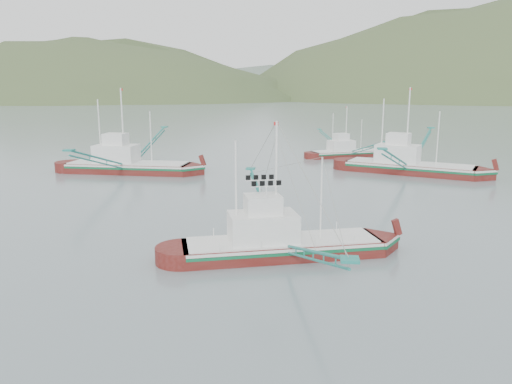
# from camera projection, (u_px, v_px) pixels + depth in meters

# --- Properties ---
(ground) EXTENTS (1200.00, 1200.00, 0.00)m
(ground) POSITION_uv_depth(u_px,v_px,m) (247.00, 257.00, 33.61)
(ground) COLOR slate
(ground) RESTS_ON ground
(main_boat) EXTENTS (13.83, 23.64, 9.80)m
(main_boat) POSITION_uv_depth(u_px,v_px,m) (280.00, 229.00, 33.44)
(main_boat) COLOR #51110D
(main_boat) RESTS_ON ground
(bg_boat_far) EXTENTS (12.12, 20.42, 8.71)m
(bg_boat_far) POSITION_uv_depth(u_px,v_px,m) (347.00, 146.00, 80.28)
(bg_boat_far) COLOR #51110D
(bg_boat_far) RESTS_ON ground
(bg_boat_left) EXTENTS (16.37, 29.31, 11.86)m
(bg_boat_left) POSITION_uv_depth(u_px,v_px,m) (127.00, 160.00, 65.59)
(bg_boat_left) COLOR #51110D
(bg_boat_left) RESTS_ON ground
(bg_boat_right) EXTENTS (16.72, 28.25, 11.94)m
(bg_boat_right) POSITION_uv_depth(u_px,v_px,m) (409.00, 155.00, 64.92)
(bg_boat_right) COLOR #51110D
(bg_boat_right) RESTS_ON ground
(headland_left) EXTENTS (448.00, 308.00, 210.00)m
(headland_left) POSITION_uv_depth(u_px,v_px,m) (80.00, 99.00, 402.05)
(headland_left) COLOR #3D4E28
(headland_left) RESTS_ON ground
(ridge_distant) EXTENTS (960.00, 400.00, 240.00)m
(ridge_distant) POSITION_uv_depth(u_px,v_px,m) (332.00, 95.00, 575.06)
(ridge_distant) COLOR slate
(ridge_distant) RESTS_ON ground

